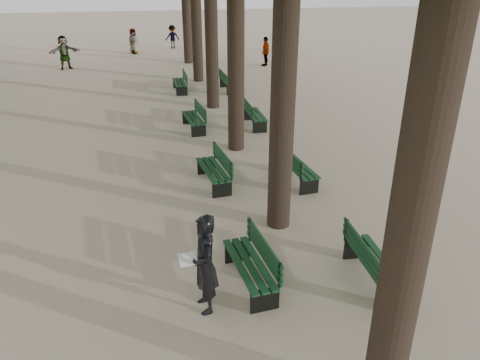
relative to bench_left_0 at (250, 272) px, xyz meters
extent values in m
plane|color=tan|center=(-0.37, -0.95, -0.27)|extent=(120.00, 120.00, 0.00)
cylinder|color=#33261C|center=(1.13, -2.95, 3.48)|extent=(0.52, 0.52, 7.50)
cylinder|color=#33261C|center=(1.13, 2.05, 3.48)|extent=(0.52, 0.52, 7.50)
cylinder|color=#33261C|center=(1.13, 7.05, 3.48)|extent=(0.52, 0.52, 7.50)
cylinder|color=#33261C|center=(1.13, 12.05, 3.48)|extent=(0.52, 0.52, 7.50)
cylinder|color=#33261C|center=(1.13, 17.05, 3.48)|extent=(0.52, 0.52, 7.50)
cube|color=black|center=(-0.02, 0.00, -0.05)|extent=(0.71, 1.84, 0.45)
cube|color=black|center=(-0.02, 0.00, 0.18)|extent=(0.73, 1.85, 0.04)
cube|color=black|center=(0.26, 0.03, 0.45)|extent=(0.23, 1.79, 0.40)
cube|color=black|center=(-0.02, 4.46, -0.05)|extent=(0.74, 1.85, 0.45)
cube|color=black|center=(-0.02, 4.46, 0.18)|extent=(0.76, 1.85, 0.04)
cube|color=black|center=(0.26, 4.49, 0.45)|extent=(0.26, 1.79, 0.40)
cube|color=black|center=(-0.02, 9.22, -0.05)|extent=(0.70, 1.84, 0.45)
cube|color=black|center=(-0.02, 9.22, 0.18)|extent=(0.72, 1.85, 0.04)
cube|color=black|center=(0.26, 9.25, 0.45)|extent=(0.22, 1.79, 0.40)
cube|color=black|center=(-0.02, 14.95, -0.05)|extent=(0.55, 1.81, 0.45)
cube|color=black|center=(-0.02, 14.95, 0.18)|extent=(0.57, 1.81, 0.04)
cube|color=black|center=(0.26, 14.96, 0.45)|extent=(0.07, 1.80, 0.40)
cube|color=black|center=(2.28, -0.38, -0.05)|extent=(0.60, 1.82, 0.45)
cube|color=black|center=(2.28, -0.38, 0.18)|extent=(0.62, 1.82, 0.04)
cube|color=black|center=(2.00, -0.37, 0.45)|extent=(0.12, 1.80, 0.40)
cube|color=black|center=(2.28, 4.18, -0.05)|extent=(0.71, 1.84, 0.45)
cube|color=black|center=(2.28, 4.18, 0.18)|extent=(0.73, 1.85, 0.04)
cube|color=black|center=(2.01, 4.15, 0.45)|extent=(0.23, 1.79, 0.40)
cube|color=black|center=(2.28, 9.19, -0.05)|extent=(0.53, 1.80, 0.45)
cube|color=black|center=(2.28, 9.19, 0.18)|extent=(0.55, 1.80, 0.04)
cube|color=black|center=(2.00, 9.19, 0.45)|extent=(0.05, 1.80, 0.40)
cube|color=black|center=(2.28, 14.64, -0.05)|extent=(0.58, 1.82, 0.45)
cube|color=black|center=(2.28, 14.64, 0.18)|extent=(0.60, 1.82, 0.04)
cube|color=black|center=(2.00, 14.63, 0.45)|extent=(0.10, 1.80, 0.40)
imported|color=black|center=(-0.89, -0.50, 0.63)|extent=(0.46, 0.77, 1.81)
cube|color=white|center=(-1.14, -0.50, 0.78)|extent=(0.37, 0.29, 0.12)
imported|color=#262628|center=(5.50, 20.20, 0.56)|extent=(0.83, 1.00, 1.67)
imported|color=#262628|center=(-2.08, 26.02, 0.52)|extent=(0.55, 0.83, 1.58)
imported|color=#262628|center=(-5.94, 21.57, 0.66)|extent=(1.74, 0.99, 1.86)
imported|color=#262628|center=(0.60, 27.79, 0.52)|extent=(1.07, 0.53, 1.59)
imported|color=#262628|center=(-2.13, 26.37, 0.53)|extent=(0.82, 0.71, 1.60)
camera|label=1|loc=(-1.62, -6.96, 5.17)|focal=35.00mm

